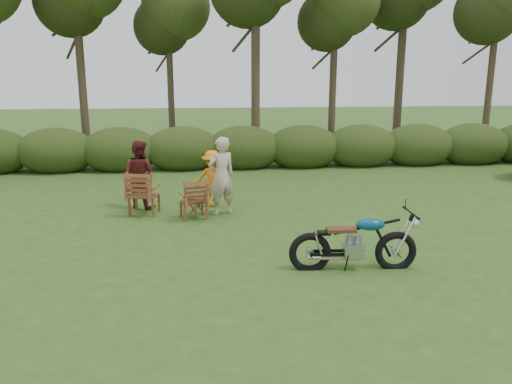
{
  "coord_description": "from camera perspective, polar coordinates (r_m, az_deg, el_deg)",
  "views": [
    {
      "loc": [
        -1.4,
        -7.33,
        3.01
      ],
      "look_at": [
        -0.42,
        1.57,
        0.9
      ],
      "focal_mm": 35.0,
      "sensor_mm": 36.0,
      "label": 1
    }
  ],
  "objects": [
    {
      "name": "tree_line",
      "position": [
        17.2,
        0.05,
        15.92
      ],
      "size": [
        22.52,
        11.62,
        8.14
      ],
      "color": "#33261B",
      "rests_on": "ground"
    },
    {
      "name": "lawn_chair_right",
      "position": [
        10.84,
        -7.1,
        -2.97
      ],
      "size": [
        0.72,
        0.72,
        0.86
      ],
      "primitive_type": null,
      "rotation": [
        0.0,
        0.0,
        3.39
      ],
      "color": "#5F3117",
      "rests_on": "ground"
    },
    {
      "name": "adult_a",
      "position": [
        11.07,
        -3.9,
        -2.56
      ],
      "size": [
        0.74,
        0.64,
        1.72
      ],
      "primitive_type": "imported",
      "rotation": [
        0.0,
        0.0,
        3.59
      ],
      "color": "#BDAF9C",
      "rests_on": "ground"
    },
    {
      "name": "side_table",
      "position": [
        10.8,
        -6.89,
        -1.74
      ],
      "size": [
        0.56,
        0.52,
        0.47
      ],
      "primitive_type": null,
      "rotation": [
        0.0,
        0.0,
        -0.39
      ],
      "color": "brown",
      "rests_on": "ground"
    },
    {
      "name": "motorcycle",
      "position": [
        8.18,
        10.93,
        -8.58
      ],
      "size": [
        1.96,
        0.86,
        1.1
      ],
      "primitive_type": null,
      "rotation": [
        0.0,
        0.0,
        -0.07
      ],
      "color": "#0C76A1",
      "rests_on": "ground"
    },
    {
      "name": "adult_b",
      "position": [
        11.93,
        -12.96,
        -1.7
      ],
      "size": [
        0.96,
        0.9,
        1.57
      ],
      "primitive_type": "imported",
      "rotation": [
        0.0,
        0.0,
        2.61
      ],
      "color": "#531817",
      "rests_on": "ground"
    },
    {
      "name": "child",
      "position": [
        11.76,
        -4.92,
        -1.63
      ],
      "size": [
        0.93,
        0.64,
        1.32
      ],
      "primitive_type": "imported",
      "rotation": [
        0.0,
        0.0,
        2.96
      ],
      "color": "orange",
      "rests_on": "ground"
    },
    {
      "name": "ground",
      "position": [
        8.05,
        4.24,
        -8.74
      ],
      "size": [
        80.0,
        80.0,
        0.0
      ],
      "primitive_type": "plane",
      "color": "#2A4C19",
      "rests_on": "ground"
    },
    {
      "name": "lawn_chair_left",
      "position": [
        11.36,
        -12.58,
        -2.44
      ],
      "size": [
        0.8,
        0.8,
        0.98
      ],
      "primitive_type": null,
      "rotation": [
        0.0,
        0.0,
        2.93
      ],
      "color": "brown",
      "rests_on": "ground"
    },
    {
      "name": "cup",
      "position": [
        10.78,
        -7.17,
        -0.25
      ],
      "size": [
        0.12,
        0.12,
        0.09
      ],
      "primitive_type": "imported",
      "rotation": [
        0.0,
        0.0,
        0.08
      ],
      "color": "beige",
      "rests_on": "side_table"
    }
  ]
}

